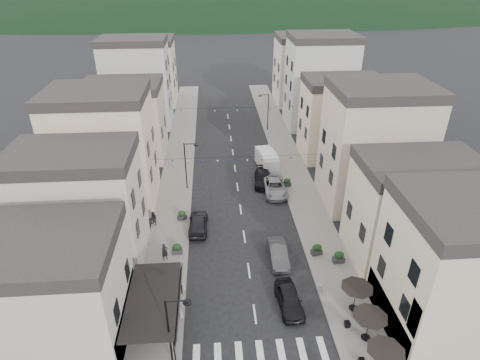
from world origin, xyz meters
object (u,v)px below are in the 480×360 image
object	(u,v)px
parked_car_e	(198,223)
delivery_van	(267,160)
pedestrian_a	(165,252)
parked_car_a	(289,299)
parked_car_d	(263,178)
pedestrian_b	(154,219)
parked_car_c	(275,187)
parked_car_b	(278,253)

from	to	relation	value
parked_car_e	delivery_van	bearing A→B (deg)	-122.07
parked_car_e	pedestrian_a	distance (m)	5.50
parked_car_a	pedestrian_a	world-z (taller)	pedestrian_a
pedestrian_a	parked_car_a	bearing A→B (deg)	-65.13
parked_car_d	parked_car_a	bearing A→B (deg)	-84.92
pedestrian_b	parked_car_c	bearing A→B (deg)	63.36
pedestrian_a	delivery_van	bearing A→B (deg)	22.99
parked_car_c	delivery_van	world-z (taller)	delivery_van
delivery_van	pedestrian_a	bearing A→B (deg)	-131.25
parked_car_a	parked_car_d	distance (m)	20.09
parked_car_e	pedestrian_a	xyz separation A→B (m)	(-2.94, -4.64, 0.19)
pedestrian_b	parked_car_b	bearing A→B (deg)	12.48
parked_car_d	pedestrian_a	world-z (taller)	pedestrian_a
delivery_van	pedestrian_b	xyz separation A→B (m)	(-13.41, -12.24, -0.30)
parked_car_c	pedestrian_b	distance (m)	14.71
pedestrian_b	parked_car_e	bearing A→B (deg)	27.97
parked_car_c	parked_car_d	distance (m)	2.60
parked_car_c	pedestrian_b	xyz separation A→B (m)	(-13.51, -5.81, 0.13)
parked_car_c	parked_car_e	distance (m)	11.21
parked_car_d	pedestrian_b	distance (m)	14.78
parked_car_b	pedestrian_b	distance (m)	13.54
parked_car_c	pedestrian_b	world-z (taller)	pedestrian_b
parked_car_c	pedestrian_a	world-z (taller)	pedestrian_a
parked_car_b	delivery_van	xyz separation A→B (m)	(1.41, 18.52, 0.46)
parked_car_e	delivery_van	size ratio (longest dim) A/B	0.89
parked_car_e	pedestrian_b	bearing A→B (deg)	-10.54
parked_car_d	pedestrian_b	size ratio (longest dim) A/B	3.17
parked_car_a	delivery_van	bearing A→B (deg)	82.66
parked_car_a	delivery_van	distance (m)	24.24
parked_car_a	parked_car_e	size ratio (longest dim) A/B	0.94
parked_car_a	parked_car_e	world-z (taller)	parked_car_e
parked_car_c	delivery_van	xyz separation A→B (m)	(-0.10, 6.43, 0.43)
parked_car_a	pedestrian_a	size ratio (longest dim) A/B	2.54
pedestrian_a	parked_car_e	bearing A→B (deg)	23.95
parked_car_a	parked_car_c	distance (m)	17.83
parked_car_a	parked_car_b	world-z (taller)	parked_car_a
delivery_van	pedestrian_a	world-z (taller)	delivery_van
parked_car_e	pedestrian_b	distance (m)	4.71
parked_car_a	parked_car_d	world-z (taller)	parked_car_a
delivery_van	parked_car_b	bearing A→B (deg)	-102.27
parked_car_e	pedestrian_a	size ratio (longest dim) A/B	2.70
parked_car_c	parked_car_d	world-z (taller)	parked_car_c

